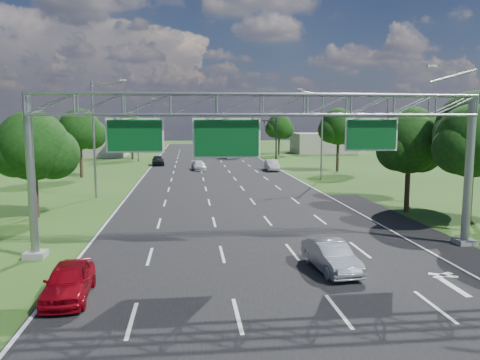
{
  "coord_description": "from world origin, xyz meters",
  "views": [
    {
      "loc": [
        -3.39,
        -11.37,
        6.77
      ],
      "look_at": [
        -0.48,
        15.19,
        3.3
      ],
      "focal_mm": 35.0,
      "sensor_mm": 36.0,
      "label": 1
    }
  ],
  "objects": [
    {
      "name": "car_queue_a",
      "position": [
        -2.1,
        51.47,
        0.59
      ],
      "size": [
        2.17,
        4.27,
        1.19
      ],
      "primitive_type": "imported",
      "rotation": [
        0.0,
        0.0,
        0.13
      ],
      "color": "silver",
      "rests_on": "ground"
    },
    {
      "name": "red_coupe",
      "position": [
        -8.0,
        6.33,
        0.68
      ],
      "size": [
        1.81,
        4.09,
        1.37
      ],
      "primitive_type": "imported",
      "rotation": [
        0.0,
        0.0,
        0.05
      ],
      "color": "#A10713",
      "rests_on": "ground"
    },
    {
      "name": "road",
      "position": [
        0.0,
        30.0,
        0.0
      ],
      "size": [
        18.0,
        180.0,
        0.02
      ],
      "primitive_type": "cube",
      "color": "black",
      "rests_on": "ground"
    },
    {
      "name": "traffic_signal",
      "position": [
        7.48,
        65.0,
        5.17
      ],
      "size": [
        12.21,
        0.24,
        7.0
      ],
      "color": "black",
      "rests_on": "ground"
    },
    {
      "name": "car_queue_d",
      "position": [
        7.61,
        49.96,
        0.71
      ],
      "size": [
        1.52,
        4.33,
        1.43
      ],
      "primitive_type": "imported",
      "rotation": [
        0.0,
        0.0,
        0.0
      ],
      "color": "#BCBCBC",
      "rests_on": "ground"
    },
    {
      "name": "streetlight_l_far",
      "position": [
        -11.3,
        65.0,
        5.58
      ],
      "size": [
        2.97,
        0.22,
        10.16
      ],
      "color": "gray",
      "rests_on": "ground"
    },
    {
      "name": "tree_cluster_right",
      "position": [
        14.8,
        19.19,
        5.31
      ],
      "size": [
        9.91,
        14.6,
        8.68
      ],
      "color": "#2D2116",
      "rests_on": "ground"
    },
    {
      "name": "tree_verge_lc",
      "position": [
        -12.92,
        70.04,
        4.98
      ],
      "size": [
        5.76,
        4.8,
        7.62
      ],
      "color": "#2D2116",
      "rests_on": "ground"
    },
    {
      "name": "tree_verge_la",
      "position": [
        -13.92,
        22.04,
        4.76
      ],
      "size": [
        5.76,
        4.8,
        7.4
      ],
      "color": "#2D2116",
      "rests_on": "ground"
    },
    {
      "name": "building_left",
      "position": [
        -22.0,
        78.0,
        2.5
      ],
      "size": [
        14.0,
        10.0,
        5.0
      ],
      "primitive_type": "cube",
      "color": "#A79F8C",
      "rests_on": "ground"
    },
    {
      "name": "box_truck",
      "position": [
        4.25,
        72.56,
        1.43
      ],
      "size": [
        2.71,
        8.04,
        2.99
      ],
      "rotation": [
        0.0,
        0.0,
        -0.08
      ],
      "color": "white",
      "rests_on": "ground"
    },
    {
      "name": "silver_sedan",
      "position": [
        2.89,
        8.44,
        0.67
      ],
      "size": [
        1.86,
        4.19,
        1.34
      ],
      "primitive_type": "imported",
      "rotation": [
        0.0,
        0.0,
        0.11
      ],
      "color": "#A3A8AE",
      "rests_on": "ground"
    },
    {
      "name": "tree_verge_rd",
      "position": [
        16.08,
        48.04,
        5.63
      ],
      "size": [
        5.76,
        4.8,
        8.28
      ],
      "color": "#2D2116",
      "rests_on": "ground"
    },
    {
      "name": "sign_gantry",
      "position": [
        0.33,
        12.0,
        6.89
      ],
      "size": [
        23.5,
        1.0,
        9.56
      ],
      "color": "gray",
      "rests_on": "ground"
    },
    {
      "name": "tree_verge_lb",
      "position": [
        -15.92,
        45.04,
        5.41
      ],
      "size": [
        5.76,
        4.8,
        8.06
      ],
      "color": "#2D2116",
      "rests_on": "ground"
    },
    {
      "name": "road_flare",
      "position": [
        10.2,
        14.0,
        0.0
      ],
      "size": [
        3.0,
        30.0,
        0.02
      ],
      "primitive_type": "cube",
      "color": "black",
      "rests_on": "ground"
    },
    {
      "name": "ground",
      "position": [
        0.0,
        30.0,
        0.0
      ],
      "size": [
        220.0,
        220.0,
        0.0
      ],
      "primitive_type": "plane",
      "color": "#284E17",
      "rests_on": "ground"
    },
    {
      "name": "tree_verge_re",
      "position": [
        14.08,
        78.04,
        5.2
      ],
      "size": [
        5.76,
        4.8,
        7.84
      ],
      "color": "#2D2116",
      "rests_on": "ground"
    },
    {
      "name": "streetlight_r_mid",
      "position": [
        11.3,
        40.0,
        5.58
      ],
      "size": [
        2.97,
        0.22,
        10.16
      ],
      "color": "gray",
      "rests_on": "ground"
    },
    {
      "name": "building_right",
      "position": [
        24.0,
        82.0,
        2.0
      ],
      "size": [
        12.0,
        9.0,
        4.0
      ],
      "primitive_type": "cube",
      "color": "#A79F8C",
      "rests_on": "ground"
    },
    {
      "name": "streetlight_l_near",
      "position": [
        -11.3,
        30.0,
        5.58
      ],
      "size": [
        2.97,
        0.22,
        10.16
      ],
      "color": "gray",
      "rests_on": "ground"
    },
    {
      "name": "car_queue_c",
      "position": [
        -8.0,
        58.95,
        0.73
      ],
      "size": [
        2.18,
        4.45,
        1.46
      ],
      "primitive_type": "imported",
      "rotation": [
        0.0,
        0.0,
        0.11
      ],
      "color": "black",
      "rests_on": "ground"
    }
  ]
}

